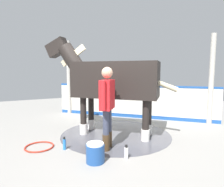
% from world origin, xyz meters
% --- Properties ---
extents(ground_plane, '(16.00, 16.00, 0.02)m').
position_xyz_m(ground_plane, '(0.00, 0.00, -0.01)').
color(ground_plane, gray).
extents(wet_patch, '(2.84, 2.84, 0.00)m').
position_xyz_m(wet_patch, '(0.34, -0.05, 0.00)').
color(wet_patch, '#4C4C54').
rests_on(wet_patch, ground).
extents(barrier_wall, '(4.08, 4.07, 1.16)m').
position_xyz_m(barrier_wall, '(1.74, -1.45, 0.54)').
color(barrier_wall, silver).
rests_on(barrier_wall, ground).
extents(roof_post_near, '(0.16, 0.16, 2.78)m').
position_xyz_m(roof_post_near, '(3.47, 0.34, 1.39)').
color(roof_post_near, '#B7B2A8').
rests_on(roof_post_near, ground).
extents(roof_post_far, '(0.16, 0.16, 2.78)m').
position_xyz_m(roof_post_far, '(-0.05, -3.18, 1.39)').
color(roof_post_far, '#B7B2A8').
rests_on(roof_post_far, ground).
extents(horse, '(2.63, 2.63, 2.56)m').
position_xyz_m(horse, '(0.44, 0.04, 1.42)').
color(horse, black).
rests_on(horse, ground).
extents(handler, '(0.55, 0.49, 1.73)m').
position_xyz_m(handler, '(-0.41, 0.56, 1.00)').
color(handler, '#47331E').
rests_on(handler, ground).
extents(wash_bucket, '(0.34, 0.34, 0.36)m').
position_xyz_m(wash_bucket, '(-0.89, 1.03, 0.18)').
color(wash_bucket, '#1E478C').
rests_on(wash_bucket, ground).
extents(bottle_shampoo, '(0.07, 0.07, 0.27)m').
position_xyz_m(bottle_shampoo, '(-1.03, 0.46, 0.13)').
color(bottle_shampoo, white).
rests_on(bottle_shampoo, ground).
extents(bottle_spray, '(0.06, 0.06, 0.28)m').
position_xyz_m(bottle_spray, '(-0.06, 1.39, 0.13)').
color(bottle_spray, blue).
rests_on(bottle_spray, ground).
extents(hose_coil, '(0.61, 0.61, 0.03)m').
position_xyz_m(hose_coil, '(0.30, 1.85, 0.02)').
color(hose_coil, '#B72D1E').
rests_on(hose_coil, ground).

